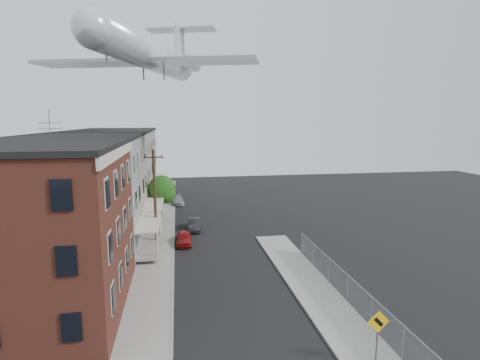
% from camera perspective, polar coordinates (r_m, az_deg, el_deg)
% --- Properties ---
extents(sidewalk_left, '(3.00, 62.00, 0.12)m').
position_cam_1_polar(sidewalk_left, '(41.65, -12.02, -7.13)').
color(sidewalk_left, gray).
rests_on(sidewalk_left, ground).
extents(sidewalk_right, '(3.00, 26.00, 0.12)m').
position_cam_1_polar(sidewalk_right, '(26.41, 11.95, -16.98)').
color(sidewalk_right, gray).
rests_on(sidewalk_right, ground).
extents(curb_left, '(0.15, 62.00, 0.14)m').
position_cam_1_polar(curb_left, '(41.61, -10.01, -7.07)').
color(curb_left, gray).
rests_on(curb_left, ground).
extents(curb_right, '(0.15, 26.00, 0.14)m').
position_cam_1_polar(curb_right, '(25.95, 8.83, -17.36)').
color(curb_right, gray).
rests_on(curb_right, ground).
extents(corner_building, '(10.31, 12.30, 12.15)m').
position_cam_1_polar(corner_building, '(25.32, -28.99, -6.76)').
color(corner_building, '#3C1A13').
rests_on(corner_building, ground).
extents(row_house_a, '(11.98, 7.00, 10.30)m').
position_cam_1_polar(row_house_a, '(34.17, -23.72, -2.55)').
color(row_house_a, slate).
rests_on(row_house_a, ground).
extents(row_house_b, '(11.98, 7.00, 10.30)m').
position_cam_1_polar(row_house_b, '(40.88, -21.37, -0.58)').
color(row_house_b, '#716A59').
rests_on(row_house_b, ground).
extents(row_house_c, '(11.98, 7.00, 10.30)m').
position_cam_1_polar(row_house_c, '(47.68, -19.69, 0.83)').
color(row_house_c, slate).
rests_on(row_house_c, ground).
extents(row_house_d, '(11.98, 7.00, 10.30)m').
position_cam_1_polar(row_house_d, '(54.52, -18.43, 1.88)').
color(row_house_d, '#716A59').
rests_on(row_house_d, ground).
extents(row_house_e, '(11.98, 7.00, 10.30)m').
position_cam_1_polar(row_house_e, '(61.40, -17.44, 2.70)').
color(row_house_e, slate).
rests_on(row_house_e, ground).
extents(chainlink_fence, '(0.06, 18.06, 1.90)m').
position_cam_1_polar(chainlink_fence, '(25.75, 16.09, -15.56)').
color(chainlink_fence, gray).
rests_on(chainlink_fence, ground).
extents(warning_sign, '(1.10, 0.11, 2.80)m').
position_cam_1_polar(warning_sign, '(20.03, 20.27, -20.51)').
color(warning_sign, '#515156').
rests_on(warning_sign, ground).
extents(utility_pole, '(1.80, 0.26, 9.00)m').
position_cam_1_polar(utility_pole, '(34.73, -12.84, -2.58)').
color(utility_pole, black).
rests_on(utility_pole, ground).
extents(street_tree, '(3.22, 3.20, 5.20)m').
position_cam_1_polar(street_tree, '(44.68, -11.67, -1.54)').
color(street_tree, black).
rests_on(street_tree, ground).
extents(car_near, '(1.49, 3.58, 1.21)m').
position_cam_1_polar(car_near, '(36.01, -8.56, -8.73)').
color(car_near, maroon).
rests_on(car_near, ground).
extents(car_mid, '(1.41, 3.71, 1.21)m').
position_cam_1_polar(car_mid, '(40.34, -7.01, -6.73)').
color(car_mid, black).
rests_on(car_mid, ground).
extents(car_far, '(1.91, 4.02, 1.13)m').
position_cam_1_polar(car_far, '(52.63, -9.47, -3.06)').
color(car_far, gray).
rests_on(car_far, ground).
extents(airplane, '(21.88, 25.04, 7.25)m').
position_cam_1_polar(airplane, '(40.58, -13.28, 18.00)').
color(airplane, silver).
rests_on(airplane, ground).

